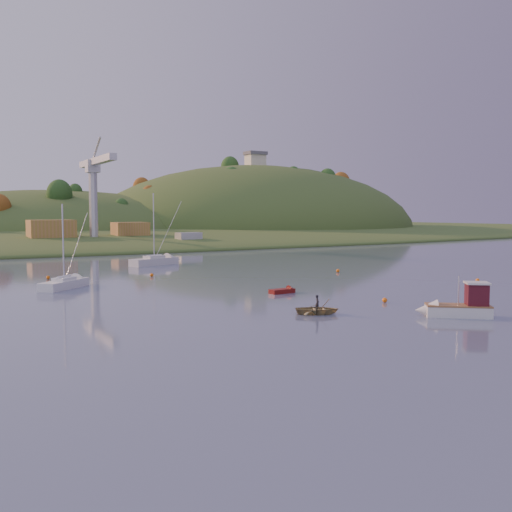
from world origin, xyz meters
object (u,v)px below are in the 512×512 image
fishing_boat (453,306)px  sailboat_near (64,283)px  sailboat_far (154,261)px  canoe (317,310)px  red_tender (287,291)px

fishing_boat → sailboat_near: bearing=-16.5°
fishing_boat → sailboat_far: size_ratio=0.50×
canoe → red_tender: size_ratio=1.11×
red_tender → fishing_boat: bearing=-81.1°
sailboat_near → red_tender: sailboat_near is taller
sailboat_near → canoe: bearing=-104.8°
fishing_boat → canoe: fishing_boat is taller
sailboat_far → canoe: 52.68m
fishing_boat → sailboat_near: (-25.06, 36.15, -0.22)m
sailboat_far → canoe: sailboat_far is taller
sailboat_near → sailboat_far: 30.78m
fishing_boat → sailboat_near: size_ratio=0.62×
sailboat_near → canoe: 33.07m
sailboat_near → fishing_boat: bearing=-98.2°
sailboat_far → red_tender: 39.80m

